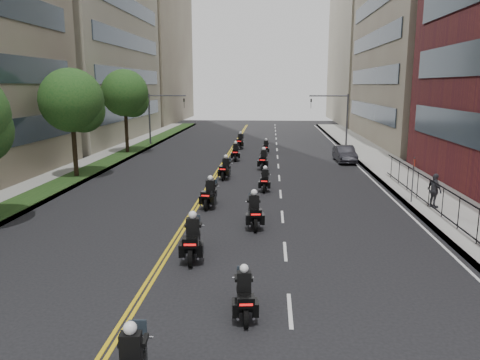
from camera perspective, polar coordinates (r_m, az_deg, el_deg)
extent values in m
cube|color=gray|center=(34.71, 19.49, 0.16)|extent=(4.00, 90.00, 0.15)
cube|color=gray|center=(36.45, -19.83, 0.66)|extent=(4.00, 90.00, 0.15)
cube|color=black|center=(36.12, -18.68, 0.79)|extent=(2.00, 90.00, 0.04)
cube|color=#7F6E5D|center=(59.51, 23.64, 18.80)|extent=(15.00, 28.00, 30.00)
cube|color=#333F4C|center=(57.01, 15.47, 8.08)|extent=(0.12, 24.08, 1.80)
cube|color=#333F4C|center=(56.94, 15.69, 12.10)|extent=(0.12, 24.08, 1.80)
cube|color=#333F4C|center=(57.15, 15.92, 16.10)|extent=(0.12, 24.08, 1.80)
cube|color=#333F4C|center=(57.63, 16.15, 20.06)|extent=(0.12, 24.08, 1.80)
cube|color=gray|center=(88.08, 16.82, 15.27)|extent=(15.00, 28.00, 26.00)
cube|color=#333F4C|center=(58.26, -12.81, 8.27)|extent=(0.12, 24.08, 1.80)
cube|color=#333F4C|center=(58.19, -12.99, 12.21)|extent=(0.12, 24.08, 1.80)
cube|color=#333F4C|center=(58.39, -13.17, 16.13)|extent=(0.12, 24.08, 1.80)
cube|color=#333F4C|center=(58.87, -13.36, 20.01)|extent=(0.12, 24.08, 1.80)
cube|color=#7F6E5D|center=(89.47, -12.60, 15.41)|extent=(16.00, 28.00, 26.00)
cube|color=black|center=(22.05, 26.18, -2.56)|extent=(0.05, 28.00, 0.05)
cube|color=black|center=(22.38, 25.88, -5.79)|extent=(0.05, 28.00, 0.05)
cylinder|color=#302315|center=(34.86, -19.55, 4.34)|extent=(0.32, 0.32, 5.11)
sphere|color=#194C1B|center=(34.65, -19.88, 9.13)|extent=(4.40, 4.40, 4.40)
sphere|color=#194C1B|center=(34.82, -18.62, 8.02)|extent=(3.08, 3.08, 3.08)
cylinder|color=#302315|center=(46.06, -13.70, 6.44)|extent=(0.32, 0.32, 5.39)
sphere|color=#194C1B|center=(45.90, -13.88, 10.27)|extent=(4.40, 4.40, 4.40)
sphere|color=#194C1B|center=(46.13, -12.96, 9.36)|extent=(3.08, 3.08, 3.08)
cylinder|color=#3F3F44|center=(50.54, 12.92, 7.02)|extent=(0.18, 0.18, 5.60)
cylinder|color=#3F3F44|center=(50.14, 10.76, 10.05)|extent=(4.00, 0.14, 0.14)
imported|color=black|center=(49.99, 8.65, 9.20)|extent=(0.16, 0.20, 1.00)
cylinder|color=#3F3F44|center=(51.60, -10.97, 7.19)|extent=(0.18, 0.18, 5.60)
cylinder|color=#3F3F44|center=(51.01, -8.87, 10.13)|extent=(4.00, 0.14, 0.14)
imported|color=black|center=(50.67, -6.83, 9.28)|extent=(0.16, 0.20, 1.00)
cylinder|color=black|center=(11.67, -12.14, -20.67)|extent=(0.20, 0.70, 0.69)
cube|color=black|center=(10.63, -13.16, -19.20)|extent=(0.47, 0.32, 0.63)
sphere|color=white|center=(10.43, -13.26, -17.16)|extent=(0.29, 0.29, 0.29)
cylinder|color=black|center=(13.28, 0.70, -16.35)|extent=(0.20, 0.63, 0.61)
cylinder|color=black|center=(14.57, 0.34, -13.69)|extent=(0.20, 0.63, 0.61)
cube|color=black|center=(13.81, 0.51, -14.02)|extent=(0.52, 1.26, 0.36)
cube|color=silver|center=(13.94, 0.50, -14.71)|extent=(0.40, 0.53, 0.27)
cube|color=black|center=(13.06, 0.71, -14.52)|extent=(0.51, 0.43, 0.29)
cube|color=red|center=(12.90, 0.76, -14.96)|extent=(0.36, 0.07, 0.06)
cube|color=black|center=(13.66, 0.50, -12.22)|extent=(0.42, 0.30, 0.56)
sphere|color=white|center=(13.52, 0.50, -10.73)|extent=(0.26, 0.26, 0.26)
cylinder|color=black|center=(17.31, -6.02, -9.32)|extent=(0.21, 0.76, 0.75)
cylinder|color=black|center=(18.96, -5.49, -7.43)|extent=(0.21, 0.76, 0.75)
cube|color=black|center=(18.03, -5.76, -7.41)|extent=(0.57, 1.52, 0.44)
cube|color=silver|center=(18.16, -5.73, -8.11)|extent=(0.46, 0.63, 0.33)
cube|color=black|center=(17.11, -6.06, -7.53)|extent=(0.60, 0.50, 0.35)
cube|color=red|center=(16.90, -6.13, -7.85)|extent=(0.44, 0.06, 0.08)
cube|color=black|center=(17.91, -5.78, -5.69)|extent=(0.51, 0.34, 0.68)
sphere|color=white|center=(17.79, -5.81, -4.25)|extent=(0.32, 0.32, 0.32)
cylinder|color=black|center=(21.10, 1.88, -5.44)|extent=(0.22, 0.73, 0.72)
cylinder|color=black|center=(22.72, 1.57, -4.20)|extent=(0.22, 0.73, 0.72)
cube|color=black|center=(21.83, 1.73, -4.05)|extent=(0.59, 1.47, 0.42)
cube|color=silver|center=(21.95, 1.71, -4.62)|extent=(0.46, 0.62, 0.32)
cube|color=black|center=(20.95, 1.89, -4.00)|extent=(0.59, 0.50, 0.34)
cube|color=red|center=(20.74, 1.94, -4.22)|extent=(0.42, 0.08, 0.07)
cube|color=black|center=(21.74, 1.73, -2.67)|extent=(0.49, 0.34, 0.66)
sphere|color=white|center=(21.65, 1.73, -1.52)|extent=(0.31, 0.31, 0.31)
cylinder|color=black|center=(24.68, -4.10, -2.97)|extent=(0.22, 0.71, 0.70)
cylinder|color=black|center=(26.23, -3.21, -2.09)|extent=(0.22, 0.71, 0.70)
cube|color=black|center=(25.38, -3.65, -1.89)|extent=(0.59, 1.43, 0.41)
cube|color=silver|center=(25.49, -3.62, -2.38)|extent=(0.45, 0.61, 0.31)
cube|color=black|center=(24.55, -4.12, -1.76)|extent=(0.58, 0.49, 0.33)
cube|color=red|center=(24.35, -4.25, -1.92)|extent=(0.41, 0.08, 0.07)
cube|color=black|center=(25.32, -3.64, -0.72)|extent=(0.48, 0.34, 0.64)
sphere|color=white|center=(25.24, -3.64, 0.24)|extent=(0.30, 0.30, 0.30)
cylinder|color=black|center=(28.64, 2.97, -0.99)|extent=(0.16, 0.64, 0.64)
cylinder|color=black|center=(30.10, 3.16, -0.37)|extent=(0.16, 0.64, 0.64)
cube|color=black|center=(29.32, 3.07, -0.17)|extent=(0.46, 1.28, 0.37)
cube|color=silver|center=(29.41, 3.07, -0.56)|extent=(0.38, 0.53, 0.28)
cube|color=black|center=(28.54, 2.98, -0.03)|extent=(0.51, 0.42, 0.30)
cube|color=red|center=(28.35, 2.95, -0.15)|extent=(0.38, 0.05, 0.07)
cube|color=black|center=(29.27, 3.09, 0.74)|extent=(0.42, 0.28, 0.58)
sphere|color=white|center=(29.21, 3.10, 1.51)|extent=(0.27, 0.27, 0.27)
cylinder|color=black|center=(32.30, -2.06, 0.50)|extent=(0.23, 0.70, 0.69)
cylinder|color=black|center=(33.85, -1.43, 1.02)|extent=(0.23, 0.70, 0.69)
cube|color=black|center=(33.02, -1.74, 1.25)|extent=(0.60, 1.41, 0.41)
cube|color=silver|center=(33.11, -1.72, 0.87)|extent=(0.45, 0.60, 0.30)
cube|color=black|center=(32.20, -2.06, 1.42)|extent=(0.58, 0.49, 0.32)
cube|color=red|center=(32.00, -2.15, 1.32)|extent=(0.41, 0.08, 0.07)
cube|color=black|center=(32.98, -1.73, 2.13)|extent=(0.48, 0.34, 0.63)
sphere|color=white|center=(32.93, -1.73, 2.86)|extent=(0.29, 0.29, 0.29)
cylinder|color=black|center=(36.15, 2.77, 1.69)|extent=(0.21, 0.71, 0.70)
cylinder|color=black|center=(37.77, 3.04, 2.12)|extent=(0.21, 0.71, 0.70)
cube|color=black|center=(36.91, 2.91, 2.35)|extent=(0.56, 1.43, 0.41)
cube|color=silver|center=(37.00, 2.91, 2.00)|extent=(0.44, 0.60, 0.31)
cube|color=black|center=(36.06, 2.77, 2.54)|extent=(0.57, 0.48, 0.33)
cube|color=red|center=(35.85, 2.74, 2.45)|extent=(0.42, 0.07, 0.07)
cube|color=black|center=(36.89, 2.93, 3.16)|extent=(0.48, 0.33, 0.64)
sphere|color=white|center=(36.84, 2.93, 3.83)|extent=(0.30, 0.30, 0.30)
cylinder|color=black|center=(40.30, -0.58, 2.72)|extent=(0.17, 0.70, 0.69)
cylinder|color=black|center=(41.90, -0.49, 3.06)|extent=(0.17, 0.70, 0.69)
cube|color=black|center=(41.06, -0.53, 3.28)|extent=(0.48, 1.39, 0.41)
cube|color=silver|center=(41.14, -0.53, 2.97)|extent=(0.41, 0.57, 0.30)
cube|color=black|center=(40.22, -0.58, 3.46)|extent=(0.54, 0.45, 0.33)
cube|color=red|center=(40.01, -0.59, 3.39)|extent=(0.41, 0.05, 0.07)
cube|color=black|center=(41.04, -0.53, 3.99)|extent=(0.46, 0.30, 0.63)
sphere|color=white|center=(41.00, -0.53, 4.59)|extent=(0.29, 0.29, 0.29)
cylinder|color=black|center=(44.13, 3.12, 3.42)|extent=(0.16, 0.63, 0.62)
cylinder|color=black|center=(45.57, 3.24, 3.68)|extent=(0.16, 0.63, 0.62)
cube|color=black|center=(44.81, 3.18, 3.88)|extent=(0.45, 1.25, 0.36)
cube|color=silver|center=(44.89, 3.18, 3.62)|extent=(0.37, 0.52, 0.27)
cube|color=black|center=(44.06, 3.12, 4.03)|extent=(0.49, 0.41, 0.29)
cube|color=red|center=(43.88, 3.11, 3.98)|extent=(0.37, 0.05, 0.06)
cube|color=black|center=(44.80, 3.19, 4.46)|extent=(0.41, 0.28, 0.57)
sphere|color=white|center=(44.76, 3.20, 4.95)|extent=(0.26, 0.26, 0.26)
cylinder|color=black|center=(47.98, -0.10, 4.15)|extent=(0.21, 0.73, 0.72)
cylinder|color=black|center=(49.64, 0.20, 4.40)|extent=(0.21, 0.73, 0.72)
cube|color=black|center=(48.77, 0.05, 4.62)|extent=(0.56, 1.46, 0.42)
cube|color=silver|center=(48.85, 0.06, 4.35)|extent=(0.45, 0.61, 0.32)
cube|color=black|center=(47.91, -0.10, 4.80)|extent=(0.58, 0.49, 0.34)
cube|color=red|center=(47.70, -0.14, 4.75)|extent=(0.42, 0.07, 0.07)
cube|color=black|center=(48.76, 0.06, 5.24)|extent=(0.49, 0.33, 0.65)
sphere|color=white|center=(48.73, 0.06, 5.76)|extent=(0.31, 0.31, 0.31)
imported|color=black|center=(41.14, 12.65, 3.12)|extent=(1.64, 4.30, 1.40)
imported|color=#3A3A41|center=(26.61, 22.63, -1.20)|extent=(0.75, 1.15, 1.82)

